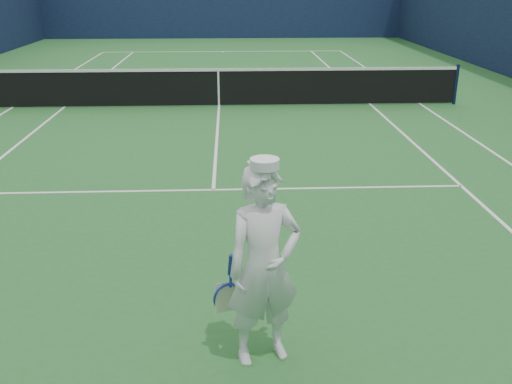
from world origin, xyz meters
TOP-DOWN VIEW (x-y plane):
  - ground at (0.00, 0.00)m, footprint 80.00×80.00m
  - court_markings at (0.00, 0.00)m, footprint 11.03×23.83m
  - windscreen_fence at (0.00, 0.00)m, footprint 20.12×36.12m
  - tennis_net at (0.00, 0.00)m, footprint 12.88×0.09m
  - tennis_player at (0.56, -10.76)m, footprint 0.87×0.62m

SIDE VIEW (x-z plane):
  - ground at x=0.00m, z-range 0.00..0.00m
  - court_markings at x=0.00m, z-range 0.00..0.01m
  - tennis_net at x=0.00m, z-range 0.02..1.09m
  - tennis_player at x=0.56m, z-range -0.02..1.87m
  - windscreen_fence at x=0.00m, z-range 0.00..4.00m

